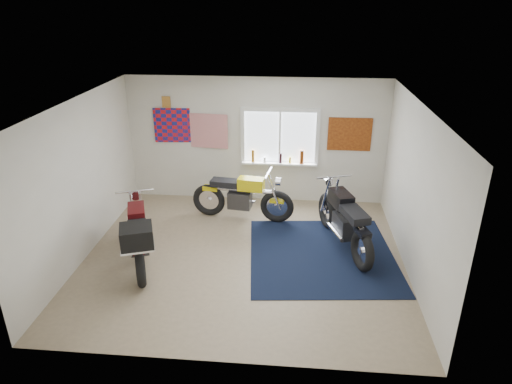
# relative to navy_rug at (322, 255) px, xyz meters

# --- Properties ---
(ground) EXTENTS (5.50, 5.50, 0.00)m
(ground) POSITION_rel_navy_rug_xyz_m (-1.37, -0.18, -0.01)
(ground) COLOR #9E896B
(ground) RESTS_ON ground
(room_shell) EXTENTS (5.50, 5.50, 5.50)m
(room_shell) POSITION_rel_navy_rug_xyz_m (-1.37, -0.18, 1.63)
(room_shell) COLOR white
(room_shell) RESTS_ON ground
(navy_rug) EXTENTS (2.74, 2.83, 0.01)m
(navy_rug) POSITION_rel_navy_rug_xyz_m (0.00, 0.00, 0.00)
(navy_rug) COLOR black
(navy_rug) RESTS_ON ground
(window_assembly) EXTENTS (1.66, 0.17, 1.26)m
(window_assembly) POSITION_rel_navy_rug_xyz_m (-0.87, 2.28, 1.36)
(window_assembly) COLOR white
(window_assembly) RESTS_ON room_shell
(oil_bottles) EXTENTS (1.12, 0.09, 0.30)m
(oil_bottles) POSITION_rel_navy_rug_xyz_m (-0.80, 2.22, 1.02)
(oil_bottles) COLOR brown
(oil_bottles) RESTS_ON window_assembly
(flag_display) EXTENTS (1.60, 0.10, 1.17)m
(flag_display) POSITION_rel_navy_rug_xyz_m (-3.27, 2.30, 2.14)
(flag_display) COLOR red
(flag_display) RESTS_ON room_shell
(triumph_poster) EXTENTS (0.90, 0.03, 0.70)m
(triumph_poster) POSITION_rel_navy_rug_xyz_m (0.58, 2.30, 1.54)
(triumph_poster) COLOR #A54C14
(triumph_poster) RESTS_ON room_shell
(yellow_triumph) EXTENTS (2.11, 0.63, 1.06)m
(yellow_triumph) POSITION_rel_navy_rug_xyz_m (-1.57, 1.31, 0.46)
(yellow_triumph) COLOR black
(yellow_triumph) RESTS_ON ground
(black_chrome_bike) EXTENTS (0.94, 2.19, 1.16)m
(black_chrome_bike) POSITION_rel_navy_rug_xyz_m (0.38, 0.35, 0.50)
(black_chrome_bike) COLOR black
(black_chrome_bike) RESTS_ON navy_rug
(maroon_tourer) EXTENTS (1.08, 2.12, 1.10)m
(maroon_tourer) POSITION_rel_navy_rug_xyz_m (-3.06, -0.62, 0.57)
(maroon_tourer) COLOR black
(maroon_tourer) RESTS_ON ground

